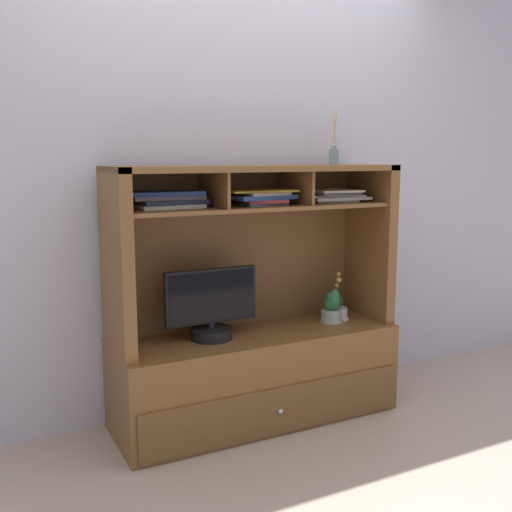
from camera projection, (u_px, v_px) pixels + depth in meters
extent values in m
cube|color=tan|center=(256.00, 419.00, 3.27)|extent=(6.00, 6.00, 0.02)
cube|color=#B3B0BE|center=(233.00, 159.00, 3.29)|extent=(6.00, 0.02, 2.80)
cube|color=brown|center=(256.00, 375.00, 3.23)|extent=(1.53, 0.51, 0.49)
cube|color=brown|center=(279.00, 410.00, 3.02)|extent=(1.47, 0.01, 0.25)
sphere|color=silver|center=(281.00, 411.00, 3.01)|extent=(0.02, 0.02, 0.02)
cube|color=brown|center=(116.00, 262.00, 2.79)|extent=(0.06, 0.43, 0.88)
cube|color=brown|center=(369.00, 242.00, 3.45)|extent=(0.06, 0.43, 0.88)
cube|color=brown|center=(239.00, 248.00, 3.30)|extent=(1.47, 0.02, 0.85)
cube|color=brown|center=(256.00, 168.00, 3.05)|extent=(1.53, 0.43, 0.03)
cube|color=brown|center=(256.00, 207.00, 3.08)|extent=(1.41, 0.39, 0.02)
cube|color=brown|center=(214.00, 189.00, 2.96)|extent=(0.02, 0.36, 0.17)
cube|color=brown|center=(295.00, 187.00, 3.17)|extent=(0.02, 0.36, 0.17)
cylinder|color=black|center=(211.00, 333.00, 3.07)|extent=(0.22, 0.22, 0.06)
cylinder|color=black|center=(211.00, 325.00, 3.06)|extent=(0.04, 0.04, 0.03)
cube|color=black|center=(211.00, 296.00, 3.04)|extent=(0.49, 0.03, 0.28)
cube|color=black|center=(212.00, 296.00, 3.02)|extent=(0.46, 0.00, 0.25)
cylinder|color=silver|center=(337.00, 313.00, 3.45)|extent=(0.12, 0.12, 0.07)
cylinder|color=silver|center=(337.00, 318.00, 3.45)|extent=(0.14, 0.14, 0.01)
cylinder|color=#4C6B38|center=(338.00, 291.00, 3.42)|extent=(0.02, 0.01, 0.20)
sphere|color=#BA8439|center=(336.00, 291.00, 3.43)|extent=(0.03, 0.03, 0.03)
sphere|color=#BA8439|center=(337.00, 285.00, 3.42)|extent=(0.02, 0.02, 0.02)
sphere|color=#BA8439|center=(339.00, 280.00, 3.42)|extent=(0.03, 0.03, 0.03)
sphere|color=#BA8439|center=(338.00, 274.00, 3.42)|extent=(0.02, 0.02, 0.02)
ellipsoid|color=#255926|center=(341.00, 303.00, 3.43)|extent=(0.05, 0.06, 0.08)
ellipsoid|color=#255926|center=(339.00, 302.00, 3.45)|extent=(0.04, 0.05, 0.08)
cylinder|color=#919F91|center=(331.00, 316.00, 3.39)|extent=(0.12, 0.12, 0.07)
cylinder|color=#919F91|center=(331.00, 321.00, 3.39)|extent=(0.14, 0.14, 0.01)
ellipsoid|color=#225934|center=(334.00, 305.00, 3.38)|extent=(0.07, 0.06, 0.09)
ellipsoid|color=#225934|center=(332.00, 299.00, 3.39)|extent=(0.04, 0.06, 0.09)
ellipsoid|color=#225934|center=(329.00, 303.00, 3.37)|extent=(0.06, 0.08, 0.09)
ellipsoid|color=#225934|center=(330.00, 297.00, 3.36)|extent=(0.05, 0.06, 0.06)
ellipsoid|color=#225934|center=(335.00, 300.00, 3.35)|extent=(0.07, 0.05, 0.12)
cube|color=#3C414D|center=(256.00, 203.00, 3.10)|extent=(0.26, 0.28, 0.01)
cube|color=#AF3237|center=(258.00, 200.00, 3.11)|extent=(0.23, 0.30, 0.02)
cube|color=navy|center=(256.00, 197.00, 3.10)|extent=(0.37, 0.32, 0.02)
cube|color=gray|center=(257.00, 193.00, 3.10)|extent=(0.27, 0.31, 0.02)
cube|color=gold|center=(257.00, 191.00, 3.09)|extent=(0.37, 0.25, 0.01)
cube|color=beige|center=(329.00, 200.00, 3.34)|extent=(0.27, 0.27, 0.01)
cube|color=beige|center=(332.00, 198.00, 3.34)|extent=(0.36, 0.28, 0.02)
cube|color=beige|center=(329.00, 195.00, 3.34)|extent=(0.35, 0.25, 0.01)
cube|color=slate|center=(332.00, 193.00, 3.33)|extent=(0.26, 0.23, 0.02)
cube|color=beige|center=(333.00, 190.00, 3.33)|extent=(0.28, 0.30, 0.01)
cube|color=beige|center=(166.00, 206.00, 2.92)|extent=(0.33, 0.27, 0.02)
cube|color=#272E4A|center=(168.00, 201.00, 2.93)|extent=(0.37, 0.30, 0.02)
cube|color=gray|center=(166.00, 197.00, 2.92)|extent=(0.36, 0.20, 0.02)
cube|color=#2D4987|center=(165.00, 193.00, 2.90)|extent=(0.37, 0.22, 0.02)
cylinder|color=slate|center=(334.00, 157.00, 3.29)|extent=(0.05, 0.05, 0.08)
cylinder|color=slate|center=(334.00, 147.00, 3.28)|extent=(0.02, 0.02, 0.02)
cylinder|color=tan|center=(335.00, 130.00, 3.26)|extent=(0.00, 0.05, 0.20)
cylinder|color=tan|center=(334.00, 130.00, 3.27)|extent=(0.03, 0.01, 0.21)
cylinder|color=tan|center=(334.00, 130.00, 3.26)|extent=(0.03, 0.04, 0.20)
cylinder|color=tan|center=(334.00, 130.00, 3.26)|extent=(0.03, 0.04, 0.20)
cylinder|color=tan|center=(335.00, 130.00, 3.26)|extent=(0.02, 0.01, 0.21)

